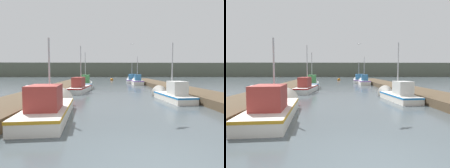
% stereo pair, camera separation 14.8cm
% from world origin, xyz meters
% --- Properties ---
extents(ground_plane, '(200.00, 200.00, 0.00)m').
position_xyz_m(ground_plane, '(0.00, 0.00, 0.00)').
color(ground_plane, '#424C51').
extents(dock_left, '(2.87, 40.00, 0.49)m').
position_xyz_m(dock_left, '(-5.99, 16.00, 0.25)').
color(dock_left, '#4C3D2B').
rests_on(dock_left, ground_plane).
extents(dock_right, '(2.87, 40.00, 0.49)m').
position_xyz_m(dock_right, '(5.99, 16.00, 0.25)').
color(dock_right, '#4C3D2B').
rests_on(dock_right, ground_plane).
extents(distant_shore_ridge, '(120.00, 16.00, 4.63)m').
position_xyz_m(distant_shore_ridge, '(0.00, 68.95, 2.31)').
color(distant_shore_ridge, '#565B4C').
rests_on(distant_shore_ridge, ground_plane).
extents(fishing_boat_0, '(2.10, 6.06, 4.04)m').
position_xyz_m(fishing_boat_0, '(-3.64, 5.04, 0.44)').
color(fishing_boat_0, silver).
rests_on(fishing_boat_0, ground_plane).
extents(fishing_boat_1, '(1.76, 4.90, 4.40)m').
position_xyz_m(fishing_boat_1, '(3.51, 9.77, 0.40)').
color(fishing_boat_1, silver).
rests_on(fishing_boat_1, ground_plane).
extents(fishing_boat_2, '(1.94, 6.52, 4.89)m').
position_xyz_m(fishing_boat_2, '(-3.48, 15.91, 0.44)').
color(fishing_boat_2, silver).
rests_on(fishing_boat_2, ground_plane).
extents(fishing_boat_3, '(1.92, 4.96, 4.68)m').
position_xyz_m(fishing_boat_3, '(-3.52, 20.21, 0.48)').
color(fishing_boat_3, silver).
rests_on(fishing_boat_3, ground_plane).
extents(fishing_boat_4, '(1.60, 4.47, 4.48)m').
position_xyz_m(fishing_boat_4, '(3.66, 25.48, 0.44)').
color(fishing_boat_4, silver).
rests_on(fishing_boat_4, ground_plane).
extents(fishing_boat_5, '(2.26, 5.43, 4.08)m').
position_xyz_m(fishing_boat_5, '(3.48, 30.00, 0.44)').
color(fishing_boat_5, silver).
rests_on(fishing_boat_5, ground_plane).
extents(mooring_piling_0, '(0.29, 0.29, 0.98)m').
position_xyz_m(mooring_piling_0, '(4.51, 12.28, 0.50)').
color(mooring_piling_0, '#473523').
rests_on(mooring_piling_0, ground_plane).
extents(mooring_piling_2, '(0.29, 0.29, 0.99)m').
position_xyz_m(mooring_piling_2, '(4.80, 33.84, 0.50)').
color(mooring_piling_2, '#473523').
rests_on(mooring_piling_2, ground_plane).
extents(mooring_piling_3, '(0.25, 0.25, 1.44)m').
position_xyz_m(mooring_piling_3, '(-4.49, 4.65, 0.72)').
color(mooring_piling_3, '#473523').
rests_on(mooring_piling_3, ground_plane).
extents(channel_buoy, '(0.63, 0.63, 1.13)m').
position_xyz_m(channel_buoy, '(0.30, 37.53, 0.18)').
color(channel_buoy, '#BF6513').
rests_on(channel_buoy, ground_plane).
extents(seagull_lead, '(0.55, 0.29, 0.12)m').
position_xyz_m(seagull_lead, '(2.36, 21.49, 5.44)').
color(seagull_lead, white).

